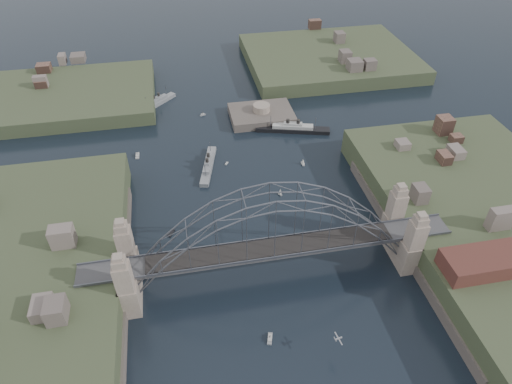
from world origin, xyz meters
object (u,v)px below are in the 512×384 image
at_px(wharf_shed, 489,262).
at_px(ocean_liner, 293,129).
at_px(fort_island, 261,119).
at_px(naval_cruiser_near, 208,165).
at_px(bridge, 272,236).
at_px(naval_cruiser_far, 157,103).

height_order(wharf_shed, ocean_liner, wharf_shed).
relative_size(fort_island, naval_cruiser_near, 1.13).
bearing_deg(wharf_shed, ocean_liner, 107.58).
relative_size(naval_cruiser_near, ocean_liner, 0.78).
bearing_deg(naval_cruiser_near, bridge, -77.52).
xyz_separation_m(fort_island, naval_cruiser_near, (-21.77, -25.89, 1.24)).
relative_size(bridge, naval_cruiser_near, 4.31).
bearing_deg(ocean_liner, wharf_shed, -72.42).
relative_size(fort_island, naval_cruiser_far, 1.56).
bearing_deg(ocean_liner, naval_cruiser_far, 148.36).
relative_size(bridge, ocean_liner, 3.36).
distance_m(wharf_shed, ocean_liner, 77.65).
height_order(fort_island, ocean_liner, ocean_liner).
bearing_deg(ocean_liner, naval_cruiser_near, -153.17).
height_order(bridge, fort_island, bridge).
bearing_deg(naval_cruiser_near, naval_cruiser_far, 108.42).
distance_m(bridge, naval_cruiser_near, 46.60).
distance_m(naval_cruiser_far, ocean_liner, 52.61).
distance_m(naval_cruiser_near, naval_cruiser_far, 45.34).
height_order(bridge, wharf_shed, bridge).
bearing_deg(wharf_shed, bridge, 162.35).
bearing_deg(ocean_liner, fort_island, 129.71).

